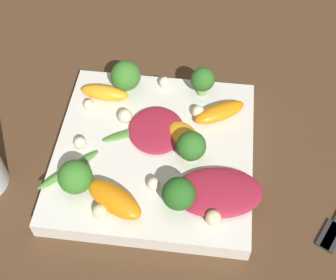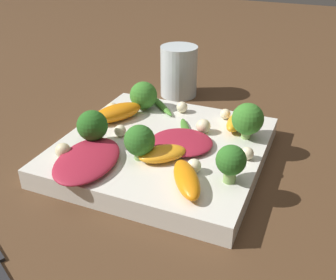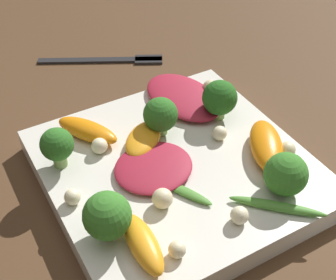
% 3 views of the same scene
% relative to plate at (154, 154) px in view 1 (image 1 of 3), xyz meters
% --- Properties ---
extents(ground_plane, '(2.40, 2.40, 0.00)m').
position_rel_plate_xyz_m(ground_plane, '(0.00, 0.00, -0.01)').
color(ground_plane, '#4C331E').
extents(plate, '(0.25, 0.25, 0.03)m').
position_rel_plate_xyz_m(plate, '(0.00, 0.00, 0.00)').
color(plate, silver).
rests_on(plate, ground_plane).
extents(radicchio_leaf_0, '(0.08, 0.11, 0.01)m').
position_rel_plate_xyz_m(radicchio_leaf_0, '(-0.06, -0.08, 0.02)').
color(radicchio_leaf_0, maroon).
rests_on(radicchio_leaf_0, plate).
extents(radicchio_leaf_1, '(0.09, 0.08, 0.01)m').
position_rel_plate_xyz_m(radicchio_leaf_1, '(0.03, 0.00, 0.02)').
color(radicchio_leaf_1, maroon).
rests_on(radicchio_leaf_1, plate).
extents(orange_segment_0, '(0.06, 0.07, 0.02)m').
position_rel_plate_xyz_m(orange_segment_0, '(0.06, -0.08, 0.02)').
color(orange_segment_0, orange).
rests_on(orange_segment_0, plate).
extents(orange_segment_1, '(0.07, 0.08, 0.02)m').
position_rel_plate_xyz_m(orange_segment_1, '(-0.08, 0.03, 0.02)').
color(orange_segment_1, orange).
rests_on(orange_segment_1, plate).
extents(orange_segment_2, '(0.03, 0.07, 0.02)m').
position_rel_plate_xyz_m(orange_segment_2, '(0.08, 0.08, 0.02)').
color(orange_segment_2, orange).
rests_on(orange_segment_2, plate).
extents(orange_segment_3, '(0.06, 0.06, 0.01)m').
position_rel_plate_xyz_m(orange_segment_3, '(0.02, -0.04, 0.02)').
color(orange_segment_3, orange).
rests_on(orange_segment_3, plate).
extents(broccoli_floret_0, '(0.04, 0.04, 0.04)m').
position_rel_plate_xyz_m(broccoli_floret_0, '(-0.08, -0.04, 0.04)').
color(broccoli_floret_0, '#84AD5B').
rests_on(broccoli_floret_0, plate).
extents(broccoli_floret_1, '(0.03, 0.03, 0.04)m').
position_rel_plate_xyz_m(broccoli_floret_1, '(0.10, -0.05, 0.04)').
color(broccoli_floret_1, '#84AD5B').
rests_on(broccoli_floret_1, plate).
extents(broccoli_floret_2, '(0.04, 0.04, 0.05)m').
position_rel_plate_xyz_m(broccoli_floret_2, '(0.09, 0.05, 0.04)').
color(broccoli_floret_2, '#84AD5B').
rests_on(broccoli_floret_2, plate).
extents(broccoli_floret_3, '(0.04, 0.04, 0.04)m').
position_rel_plate_xyz_m(broccoli_floret_3, '(-0.07, 0.08, 0.03)').
color(broccoli_floret_3, '#84AD5B').
rests_on(broccoli_floret_3, plate).
extents(broccoli_floret_4, '(0.04, 0.04, 0.04)m').
position_rel_plate_xyz_m(broccoli_floret_4, '(-0.01, -0.05, 0.04)').
color(broccoli_floret_4, '#84AD5B').
rests_on(broccoli_floret_4, plate).
extents(arugula_sprig_0, '(0.04, 0.06, 0.01)m').
position_rel_plate_xyz_m(arugula_sprig_0, '(0.02, 0.04, 0.02)').
color(arugula_sprig_0, '#47842D').
rests_on(arugula_sprig_0, plate).
extents(arugula_sprig_1, '(0.07, 0.07, 0.01)m').
position_rel_plate_xyz_m(arugula_sprig_1, '(-0.05, 0.10, 0.02)').
color(arugula_sprig_1, '#47842D').
rests_on(arugula_sprig_1, plate).
extents(macadamia_nut_0, '(0.01, 0.01, 0.01)m').
position_rel_plate_xyz_m(macadamia_nut_0, '(0.05, 0.09, 0.02)').
color(macadamia_nut_0, beige).
rests_on(macadamia_nut_0, plate).
extents(macadamia_nut_1, '(0.02, 0.02, 0.02)m').
position_rel_plate_xyz_m(macadamia_nut_1, '(0.04, 0.04, 0.02)').
color(macadamia_nut_1, beige).
rests_on(macadamia_nut_1, plate).
extents(macadamia_nut_2, '(0.02, 0.02, 0.02)m').
position_rel_plate_xyz_m(macadamia_nut_2, '(-0.10, 0.05, 0.02)').
color(macadamia_nut_2, beige).
rests_on(macadamia_nut_2, plate).
extents(macadamia_nut_3, '(0.02, 0.02, 0.02)m').
position_rel_plate_xyz_m(macadamia_nut_3, '(-0.09, -0.08, 0.02)').
color(macadamia_nut_3, beige).
rests_on(macadamia_nut_3, plate).
extents(macadamia_nut_4, '(0.02, 0.02, 0.02)m').
position_rel_plate_xyz_m(macadamia_nut_4, '(-0.06, -0.01, 0.02)').
color(macadamia_nut_4, beige).
rests_on(macadamia_nut_4, plate).
extents(macadamia_nut_5, '(0.02, 0.02, 0.02)m').
position_rel_plate_xyz_m(macadamia_nut_5, '(0.06, -0.05, 0.02)').
color(macadamia_nut_5, beige).
rests_on(macadamia_nut_5, plate).
extents(macadamia_nut_6, '(0.02, 0.02, 0.02)m').
position_rel_plate_xyz_m(macadamia_nut_6, '(-0.01, 0.09, 0.02)').
color(macadamia_nut_6, beige).
rests_on(macadamia_nut_6, plate).
extents(macadamia_nut_7, '(0.02, 0.02, 0.02)m').
position_rel_plate_xyz_m(macadamia_nut_7, '(0.11, -0.00, 0.02)').
color(macadamia_nut_7, beige).
rests_on(macadamia_nut_7, plate).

